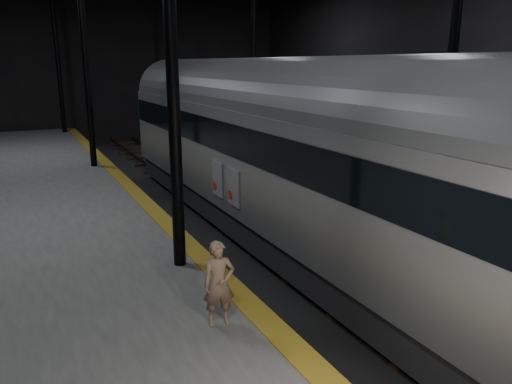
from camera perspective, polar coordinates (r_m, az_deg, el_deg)
ground at (r=16.34m, az=-0.05°, el=-4.30°), size 44.00×44.00×0.00m
platform_right at (r=20.49m, az=19.14°, el=0.24°), size 9.00×43.80×1.00m
tactile_strip at (r=14.96m, az=-11.32°, el=-2.34°), size 0.50×43.80×0.01m
track at (r=16.32m, az=-0.05°, el=-4.08°), size 2.40×43.00×0.24m
train at (r=15.08m, az=1.01°, el=5.71°), size 2.98×19.87×5.31m
woman at (r=8.42m, az=-4.26°, el=-10.39°), size 0.58×0.43×1.46m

